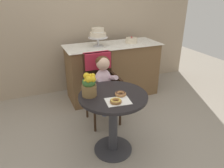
{
  "coord_description": "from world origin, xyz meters",
  "views": [
    {
      "loc": [
        -0.76,
        -1.78,
        1.72
      ],
      "look_at": [
        0.05,
        0.15,
        0.77
      ],
      "focal_mm": 33.79,
      "sensor_mm": 36.0,
      "label": 1
    }
  ],
  "objects_px": {
    "cafe_table": "(113,112)",
    "tiered_cake_stand": "(98,34)",
    "seated_child": "(104,78)",
    "flower_vase": "(89,85)",
    "round_layer_cake": "(131,40)",
    "donut_front": "(116,101)",
    "donut_mid": "(121,94)",
    "wicker_chair": "(100,77)"
  },
  "relations": [
    {
      "from": "cafe_table",
      "to": "tiered_cake_stand",
      "type": "relative_size",
      "value": 2.4
    },
    {
      "from": "seated_child",
      "to": "tiered_cake_stand",
      "type": "bearing_deg",
      "value": 75.43
    },
    {
      "from": "flower_vase",
      "to": "round_layer_cake",
      "type": "bearing_deg",
      "value": 47.62
    },
    {
      "from": "donut_front",
      "to": "round_layer_cake",
      "type": "distance_m",
      "value": 1.74
    },
    {
      "from": "donut_mid",
      "to": "round_layer_cake",
      "type": "xyz_separation_m",
      "value": [
        0.82,
        1.34,
        0.2
      ]
    },
    {
      "from": "seated_child",
      "to": "donut_mid",
      "type": "relative_size",
      "value": 6.28
    },
    {
      "from": "tiered_cake_stand",
      "to": "wicker_chair",
      "type": "bearing_deg",
      "value": -108.06
    },
    {
      "from": "donut_front",
      "to": "donut_mid",
      "type": "distance_m",
      "value": 0.16
    },
    {
      "from": "donut_front",
      "to": "round_layer_cake",
      "type": "bearing_deg",
      "value": 57.66
    },
    {
      "from": "cafe_table",
      "to": "round_layer_cake",
      "type": "distance_m",
      "value": 1.62
    },
    {
      "from": "seated_child",
      "to": "wicker_chair",
      "type": "bearing_deg",
      "value": 90.0
    },
    {
      "from": "donut_mid",
      "to": "flower_vase",
      "type": "xyz_separation_m",
      "value": [
        -0.29,
        0.12,
        0.1
      ]
    },
    {
      "from": "donut_front",
      "to": "round_layer_cake",
      "type": "xyz_separation_m",
      "value": [
        0.93,
        1.46,
        0.2
      ]
    },
    {
      "from": "seated_child",
      "to": "round_layer_cake",
      "type": "relative_size",
      "value": 3.74
    },
    {
      "from": "flower_vase",
      "to": "seated_child",
      "type": "bearing_deg",
      "value": 54.14
    },
    {
      "from": "round_layer_cake",
      "to": "flower_vase",
      "type": "bearing_deg",
      "value": -132.38
    },
    {
      "from": "cafe_table",
      "to": "tiered_cake_stand",
      "type": "height_order",
      "value": "tiered_cake_stand"
    },
    {
      "from": "cafe_table",
      "to": "seated_child",
      "type": "height_order",
      "value": "seated_child"
    },
    {
      "from": "cafe_table",
      "to": "wicker_chair",
      "type": "distance_m",
      "value": 0.71
    },
    {
      "from": "cafe_table",
      "to": "donut_mid",
      "type": "height_order",
      "value": "donut_mid"
    },
    {
      "from": "donut_front",
      "to": "tiered_cake_stand",
      "type": "xyz_separation_m",
      "value": [
        0.34,
        1.47,
        0.34
      ]
    },
    {
      "from": "cafe_table",
      "to": "flower_vase",
      "type": "bearing_deg",
      "value": 161.76
    },
    {
      "from": "flower_vase",
      "to": "tiered_cake_stand",
      "type": "bearing_deg",
      "value": 66.59
    },
    {
      "from": "cafe_table",
      "to": "seated_child",
      "type": "xyz_separation_m",
      "value": [
        0.1,
        0.53,
        0.17
      ]
    },
    {
      "from": "flower_vase",
      "to": "tiered_cake_stand",
      "type": "distance_m",
      "value": 1.36
    },
    {
      "from": "flower_vase",
      "to": "tiered_cake_stand",
      "type": "xyz_separation_m",
      "value": [
        0.53,
        1.22,
        0.24
      ]
    },
    {
      "from": "round_layer_cake",
      "to": "donut_front",
      "type": "bearing_deg",
      "value": -122.34
    },
    {
      "from": "donut_front",
      "to": "wicker_chair",
      "type": "bearing_deg",
      "value": 80.41
    },
    {
      "from": "wicker_chair",
      "to": "round_layer_cake",
      "type": "height_order",
      "value": "round_layer_cake"
    },
    {
      "from": "wicker_chair",
      "to": "tiered_cake_stand",
      "type": "height_order",
      "value": "tiered_cake_stand"
    },
    {
      "from": "donut_mid",
      "to": "round_layer_cake",
      "type": "height_order",
      "value": "round_layer_cake"
    },
    {
      "from": "donut_front",
      "to": "seated_child",
      "type": "bearing_deg",
      "value": 78.33
    },
    {
      "from": "round_layer_cake",
      "to": "wicker_chair",
      "type": "bearing_deg",
      "value": -142.25
    },
    {
      "from": "round_layer_cake",
      "to": "cafe_table",
      "type": "bearing_deg",
      "value": -124.26
    },
    {
      "from": "cafe_table",
      "to": "donut_front",
      "type": "relative_size",
      "value": 6.23
    },
    {
      "from": "round_layer_cake",
      "to": "seated_child",
      "type": "bearing_deg",
      "value": -135.76
    },
    {
      "from": "wicker_chair",
      "to": "flower_vase",
      "type": "distance_m",
      "value": 0.72
    },
    {
      "from": "donut_mid",
      "to": "round_layer_cake",
      "type": "relative_size",
      "value": 0.6
    },
    {
      "from": "wicker_chair",
      "to": "seated_child",
      "type": "height_order",
      "value": "seated_child"
    },
    {
      "from": "seated_child",
      "to": "tiered_cake_stand",
      "type": "height_order",
      "value": "tiered_cake_stand"
    },
    {
      "from": "cafe_table",
      "to": "wicker_chair",
      "type": "height_order",
      "value": "wicker_chair"
    },
    {
      "from": "wicker_chair",
      "to": "tiered_cake_stand",
      "type": "distance_m",
      "value": 0.78
    }
  ]
}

